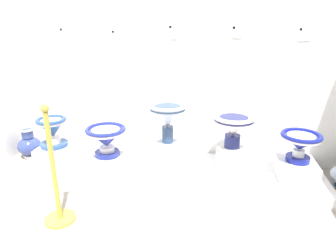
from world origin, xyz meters
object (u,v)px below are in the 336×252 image
Objects in this scene: decorative_vase_corner at (29,145)px; info_placard_fourth at (237,31)px; antique_toilet_broad_patterned at (168,117)px; plinth_block_central_ornate at (231,160)px; stanchion_post_near_left at (56,189)px; antique_toilet_central_ornate at (233,127)px; info_placard_fifth at (305,34)px; info_placard_second at (116,35)px; antique_toilet_pale_glazed at (106,137)px; antique_toilet_rightmost at (52,129)px; plinth_block_rightmost at (55,153)px; plinth_block_leftmost at (296,169)px; info_placard_first at (64,33)px; plinth_block_broad_patterned at (168,156)px; info_placard_third at (174,31)px; antique_toilet_leftmost at (300,142)px; plinth_block_pale_glazed at (108,160)px.

info_placard_fourth is at bearing 5.70° from decorative_vase_corner.
antique_toilet_broad_patterned reaches higher than plinth_block_central_ornate.
antique_toilet_central_ornate is at bearing 34.54° from stanchion_post_near_left.
plinth_block_central_ornate is 1.48m from info_placard_fifth.
info_placard_second is 0.90× the size of info_placard_fifth.
antique_toilet_pale_glazed is 0.69m from antique_toilet_broad_patterned.
antique_toilet_rightmost is at bearing -177.35° from antique_toilet_central_ornate.
info_placard_fifth is 2.73m from stanchion_post_near_left.
stanchion_post_near_left is at bearing -94.70° from info_placard_second.
antique_toilet_rightmost reaches higher than antique_toilet_pale_glazed.
stanchion_post_near_left reaches higher than plinth_block_central_ornate.
plinth_block_rightmost is 0.28m from antique_toilet_rightmost.
info_placard_second reaches higher than plinth_block_rightmost.
plinth_block_rightmost is 0.68m from antique_toilet_pale_glazed.
plinth_block_leftmost is 2.65× the size of info_placard_fifth.
antique_toilet_rightmost is at bearing -170.13° from info_placard_fifth.
info_placard_first is 0.60m from info_placard_second.
info_placard_second is at bearing 147.02° from antique_toilet_broad_patterned.
info_placard_third is (-0.00, 0.42, 1.26)m from plinth_block_broad_patterned.
info_placard_fourth is 0.13× the size of stanchion_post_near_left.
info_placard_first is at bearing 140.87° from antique_toilet_pale_glazed.
info_placard_fourth is at bearing 91.74° from plinth_block_central_ornate.
stanchion_post_near_left is at bearing -129.46° from antique_toilet_broad_patterned.
info_placard_third reaches higher than antique_toilet_leftmost.
plinth_block_leftmost is 0.37× the size of stanchion_post_near_left.
info_placard_fourth is 0.89× the size of info_placard_fifth.
decorative_vase_corner is at bearing 167.07° from plinth_block_pale_glazed.
stanchion_post_near_left is at bearing -147.16° from info_placard_fifth.
plinth_block_leftmost is 2.47× the size of info_placard_third.
info_placard_second reaches higher than antique_toilet_broad_patterned.
antique_toilet_broad_patterned is 0.81m from plinth_block_central_ornate.
info_placard_fourth is at bearing 144.49° from plinth_block_leftmost.
antique_toilet_leftmost reaches higher than plinth_block_broad_patterned.
info_placard_second is at bearing 85.30° from stanchion_post_near_left.
decorative_vase_corner is at bearing 175.88° from plinth_block_leftmost.
antique_toilet_broad_patterned is 1.24× the size of decorative_vase_corner.
info_placard_first reaches higher than antique_toilet_rightmost.
antique_toilet_central_ornate is (0.67, 0.06, 0.35)m from plinth_block_broad_patterned.
decorative_vase_corner is at bearing -154.14° from info_placard_first.
antique_toilet_rightmost is at bearing -160.50° from info_placard_third.
antique_toilet_central_ornate is at bearing -90.00° from plinth_block_central_ornate.
plinth_block_broad_patterned is 0.81× the size of plinth_block_leftmost.
info_placard_second reaches higher than plinth_block_pale_glazed.
plinth_block_broad_patterned is at bearing -5.92° from decorative_vase_corner.
info_placard_fourth is at bearing 13.16° from plinth_block_rightmost.
plinth_block_broad_patterned is 1.48m from info_placard_fourth.
antique_toilet_leftmost is at bearing -1.69° from antique_toilet_broad_patterned.
antique_toilet_broad_patterned is 3.53× the size of info_placard_first.
info_placard_third is 0.40× the size of decorative_vase_corner.
info_placard_first is at bearing 25.86° from decorative_vase_corner.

